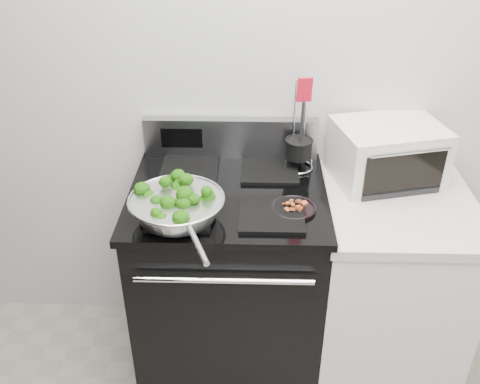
{
  "coord_description": "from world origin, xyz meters",
  "views": [
    {
      "loc": [
        -0.2,
        -0.4,
        2.06
      ],
      "look_at": [
        -0.25,
        1.36,
        0.98
      ],
      "focal_mm": 40.0,
      "sensor_mm": 36.0,
      "label": 1
    }
  ],
  "objects_px": {
    "skillet": "(177,206)",
    "gas_range": "(229,280)",
    "utensil_holder": "(298,153)",
    "bacon_plate": "(294,206)",
    "toaster_oven": "(387,152)"
  },
  "relations": [
    {
      "from": "gas_range",
      "to": "bacon_plate",
      "type": "height_order",
      "value": "gas_range"
    },
    {
      "from": "gas_range",
      "to": "utensil_holder",
      "type": "xyz_separation_m",
      "value": [
        0.29,
        0.2,
        0.53
      ]
    },
    {
      "from": "bacon_plate",
      "to": "utensil_holder",
      "type": "distance_m",
      "value": 0.33
    },
    {
      "from": "skillet",
      "to": "bacon_plate",
      "type": "distance_m",
      "value": 0.44
    },
    {
      "from": "gas_range",
      "to": "utensil_holder",
      "type": "relative_size",
      "value": 2.77
    },
    {
      "from": "skillet",
      "to": "toaster_oven",
      "type": "distance_m",
      "value": 0.91
    },
    {
      "from": "skillet",
      "to": "bacon_plate",
      "type": "bearing_deg",
      "value": -11.88
    },
    {
      "from": "gas_range",
      "to": "toaster_oven",
      "type": "bearing_deg",
      "value": 15.11
    },
    {
      "from": "skillet",
      "to": "gas_range",
      "type": "bearing_deg",
      "value": 27.34
    },
    {
      "from": "bacon_plate",
      "to": "skillet",
      "type": "bearing_deg",
      "value": -170.8
    },
    {
      "from": "gas_range",
      "to": "toaster_oven",
      "type": "distance_m",
      "value": 0.88
    },
    {
      "from": "bacon_plate",
      "to": "utensil_holder",
      "type": "xyz_separation_m",
      "value": [
        0.04,
        0.33,
        0.05
      ]
    },
    {
      "from": "bacon_plate",
      "to": "utensil_holder",
      "type": "bearing_deg",
      "value": 83.73
    },
    {
      "from": "bacon_plate",
      "to": "toaster_oven",
      "type": "xyz_separation_m",
      "value": [
        0.4,
        0.31,
        0.07
      ]
    },
    {
      "from": "bacon_plate",
      "to": "toaster_oven",
      "type": "distance_m",
      "value": 0.51
    }
  ]
}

